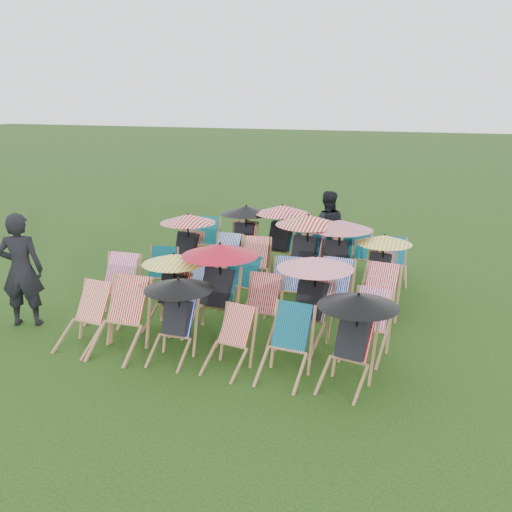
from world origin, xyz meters
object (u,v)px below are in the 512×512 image
(deckchair_5, at_px, (351,339))
(deckchair_29, at_px, (393,262))
(person_left, at_px, (21,270))
(person_rear, at_px, (327,229))
(deckchair_0, at_px, (83,318))

(deckchair_5, distance_m, deckchair_29, 4.47)
(deckchair_5, height_order, person_left, person_left)
(person_left, distance_m, person_rear, 6.23)
(deckchair_29, relative_size, person_left, 0.45)
(person_left, bearing_deg, deckchair_5, 156.27)
(person_rear, bearing_deg, deckchair_5, 94.38)
(deckchair_0, xyz_separation_m, deckchair_5, (3.91, 0.12, 0.19))
(deckchair_0, distance_m, deckchair_29, 6.07)
(person_rear, bearing_deg, deckchair_0, 53.76)
(deckchair_5, height_order, person_rear, person_rear)
(deckchair_0, height_order, deckchair_29, deckchair_0)
(deckchair_0, height_order, person_rear, person_rear)
(deckchair_29, bearing_deg, person_rear, 147.21)
(deckchair_0, relative_size, person_left, 0.49)
(deckchair_0, xyz_separation_m, person_rear, (2.47, 5.28, 0.36))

